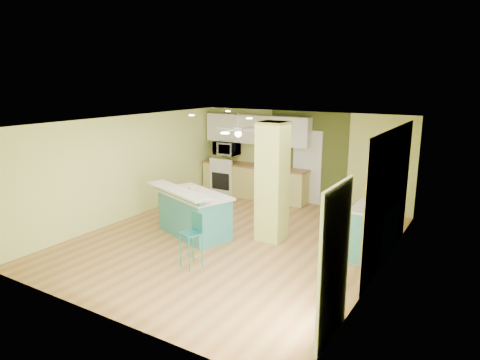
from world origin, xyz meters
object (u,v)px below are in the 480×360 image
fruit_bowl (279,167)px  canister (192,190)px  side_counter (374,228)px  peninsula (193,213)px  bar_stool (194,231)px

fruit_bowl → canister: bearing=-96.7°
canister → fruit_bowl: bearing=83.3°
side_counter → peninsula: bearing=-164.0°
fruit_bowl → canister: canister is taller
bar_stool → peninsula: bearing=145.0°
bar_stool → side_counter: 3.51m
bar_stool → fruit_bowl: size_ratio=3.83×
peninsula → bar_stool: size_ratio=2.13×
side_counter → fruit_bowl: bearing=144.3°
bar_stool → fruit_bowl: bearing=114.7°
canister → side_counter: bearing=16.5°
peninsula → fruit_bowl: size_ratio=8.16×
peninsula → side_counter: peninsula is taller
side_counter → canister: (-3.62, -1.08, 0.51)m
canister → bar_stool: bearing=-51.5°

